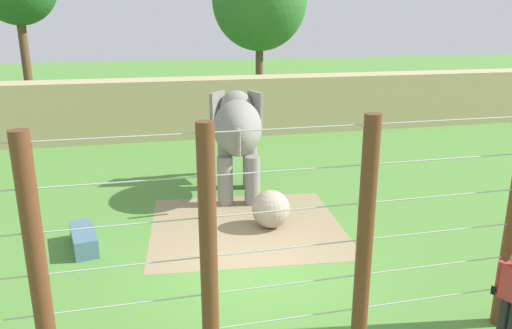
% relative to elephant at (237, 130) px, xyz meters
% --- Properties ---
extents(ground_plane, '(120.00, 120.00, 0.00)m').
position_rel_elephant_xyz_m(ground_plane, '(-0.59, -4.88, -1.94)').
color(ground_plane, '#518938').
extents(dirt_patch, '(5.21, 4.88, 0.01)m').
position_rel_elephant_xyz_m(dirt_patch, '(-0.33, -2.62, -1.94)').
color(dirt_patch, '#937F5B').
rests_on(dirt_patch, ground).
extents(embankment_wall, '(36.00, 1.80, 2.59)m').
position_rel_elephant_xyz_m(embankment_wall, '(-0.59, 8.14, -0.65)').
color(embankment_wall, tan).
rests_on(embankment_wall, ground).
extents(elephant, '(1.94, 3.92, 2.93)m').
position_rel_elephant_xyz_m(elephant, '(0.00, 0.00, 0.00)').
color(elephant, gray).
rests_on(elephant, ground).
extents(enrichment_ball, '(0.96, 0.96, 0.96)m').
position_rel_elephant_xyz_m(enrichment_ball, '(0.27, -2.80, -1.46)').
color(enrichment_ball, tan).
rests_on(enrichment_ball, ground).
extents(cable_fence, '(8.21, 0.25, 3.77)m').
position_rel_elephant_xyz_m(cable_fence, '(-0.69, -7.70, -0.05)').
color(cable_fence, brown).
rests_on(cable_fence, ground).
extents(zookeeper, '(0.36, 0.56, 1.67)m').
position_rel_elephant_xyz_m(zookeeper, '(2.62, -8.32, -1.02)').
color(zookeeper, '#232328').
rests_on(zookeeper, ground).
extents(feed_trough, '(0.76, 1.47, 0.44)m').
position_rel_elephant_xyz_m(feed_trough, '(-4.22, -2.96, -1.72)').
color(feed_trough, slate).
rests_on(feed_trough, ground).
extents(tree_behind_wall, '(5.32, 5.32, 8.99)m').
position_rel_elephant_xyz_m(tree_behind_wall, '(4.18, 14.09, 4.24)').
color(tree_behind_wall, brown).
rests_on(tree_behind_wall, ground).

